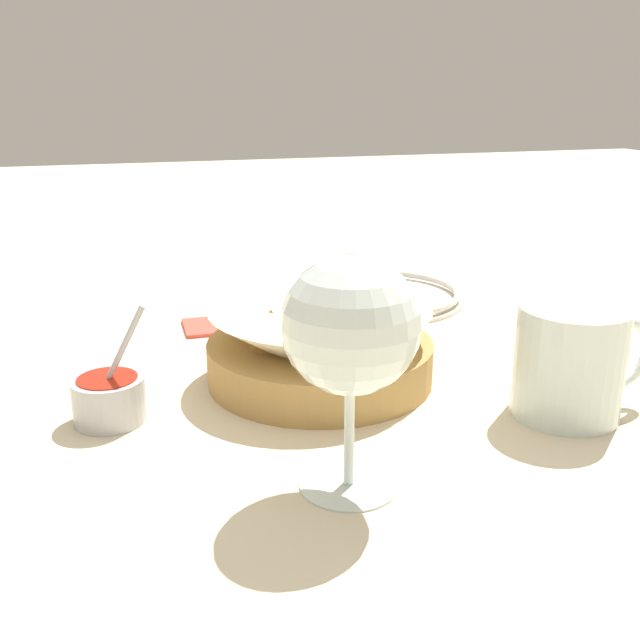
{
  "coord_description": "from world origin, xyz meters",
  "views": [
    {
      "loc": [
        -0.14,
        -0.59,
        0.26
      ],
      "look_at": [
        0.04,
        -0.01,
        0.06
      ],
      "focal_mm": 40.0,
      "sensor_mm": 36.0,
      "label": 1
    }
  ],
  "objects_px": {
    "food_basket": "(321,347)",
    "beer_mug": "(570,366)",
    "wine_glass": "(346,332)",
    "sauce_cup": "(109,397)",
    "side_plate": "(380,294)"
  },
  "relations": [
    {
      "from": "food_basket",
      "to": "beer_mug",
      "type": "xyz_separation_m",
      "value": [
        0.17,
        -0.13,
        0.01
      ]
    },
    {
      "from": "food_basket",
      "to": "beer_mug",
      "type": "bearing_deg",
      "value": -36.54
    },
    {
      "from": "beer_mug",
      "to": "side_plate",
      "type": "relative_size",
      "value": 0.59
    },
    {
      "from": "food_basket",
      "to": "wine_glass",
      "type": "height_order",
      "value": "wine_glass"
    },
    {
      "from": "food_basket",
      "to": "beer_mug",
      "type": "distance_m",
      "value": 0.21
    },
    {
      "from": "wine_glass",
      "to": "beer_mug",
      "type": "height_order",
      "value": "wine_glass"
    },
    {
      "from": "side_plate",
      "to": "food_basket",
      "type": "bearing_deg",
      "value": -123.41
    },
    {
      "from": "sauce_cup",
      "to": "side_plate",
      "type": "bearing_deg",
      "value": 37.22
    },
    {
      "from": "wine_glass",
      "to": "side_plate",
      "type": "height_order",
      "value": "wine_glass"
    },
    {
      "from": "sauce_cup",
      "to": "side_plate",
      "type": "distance_m",
      "value": 0.42
    },
    {
      "from": "sauce_cup",
      "to": "side_plate",
      "type": "relative_size",
      "value": 0.46
    },
    {
      "from": "sauce_cup",
      "to": "side_plate",
      "type": "height_order",
      "value": "sauce_cup"
    },
    {
      "from": "side_plate",
      "to": "sauce_cup",
      "type": "bearing_deg",
      "value": -142.78
    },
    {
      "from": "beer_mug",
      "to": "side_plate",
      "type": "xyz_separation_m",
      "value": [
        -0.03,
        0.35,
        -0.04
      ]
    },
    {
      "from": "side_plate",
      "to": "beer_mug",
      "type": "bearing_deg",
      "value": -85.67
    }
  ]
}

